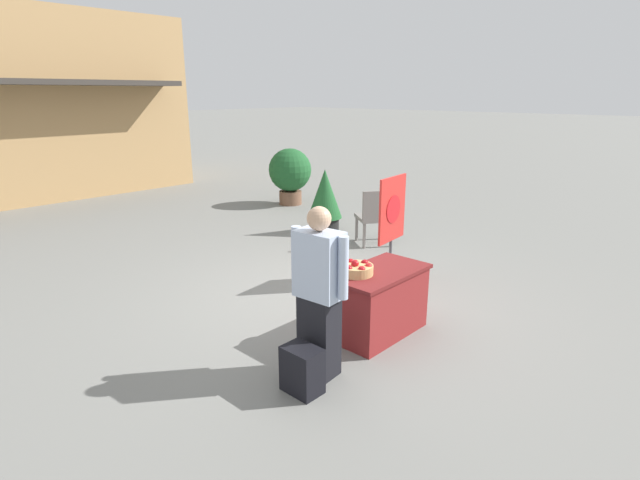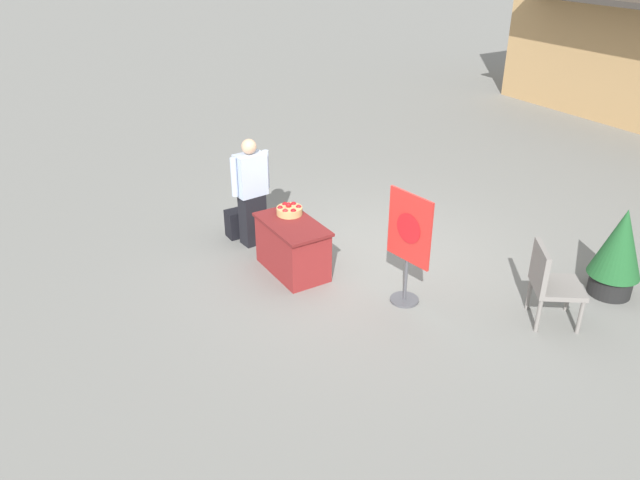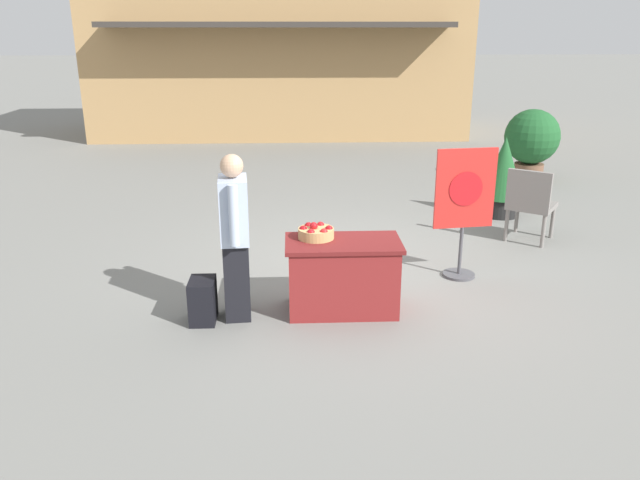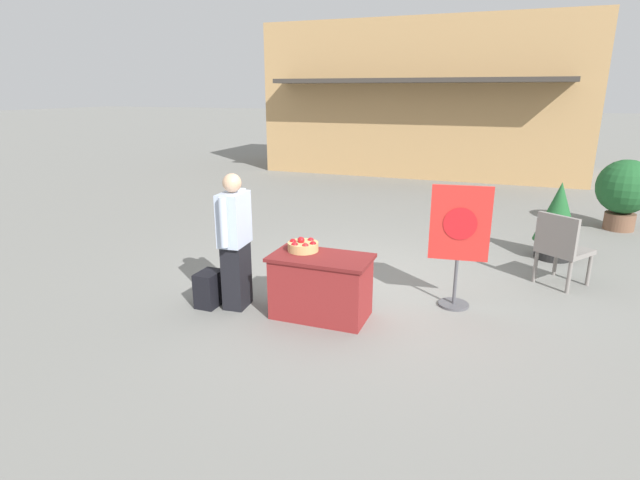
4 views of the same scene
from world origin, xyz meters
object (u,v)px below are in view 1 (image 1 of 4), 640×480
at_px(display_table, 378,302).
at_px(patio_chair, 376,214).
at_px(backpack, 302,370).
at_px(apple_basket, 356,269).
at_px(potted_plant_far_right, 325,199).
at_px(potted_plant_far_left, 290,172).
at_px(person_visitor, 319,292).
at_px(poster_board, 392,223).

relative_size(display_table, patio_chair, 1.15).
height_order(backpack, patio_chair, patio_chair).
distance_m(backpack, patio_chair, 4.50).
xyz_separation_m(apple_basket, potted_plant_far_right, (2.87, 3.07, -0.15)).
xyz_separation_m(patio_chair, potted_plant_far_left, (1.28, 3.43, 0.20)).
relative_size(display_table, potted_plant_far_right, 0.95).
xyz_separation_m(display_table, person_visitor, (-1.03, -0.09, 0.45)).
xyz_separation_m(person_visitor, poster_board, (2.41, 0.92, 0.02)).
relative_size(apple_basket, patio_chair, 0.36).
distance_m(person_visitor, backpack, 0.69).
height_order(backpack, potted_plant_far_right, potted_plant_far_right).
xyz_separation_m(backpack, potted_plant_far_right, (3.96, 3.36, 0.42)).
bearing_deg(backpack, apple_basket, 15.17).
distance_m(person_visitor, potted_plant_far_left, 7.36).
relative_size(display_table, apple_basket, 3.19).
distance_m(apple_basket, potted_plant_far_right, 4.20).
relative_size(potted_plant_far_right, potted_plant_far_left, 0.91).
xyz_separation_m(display_table, patio_chair, (2.58, 1.98, 0.18)).
distance_m(backpack, poster_board, 2.98).
bearing_deg(patio_chair, person_visitor, 155.20).
xyz_separation_m(person_visitor, potted_plant_far_left, (4.89, 5.50, -0.06)).
relative_size(display_table, potted_plant_far_left, 0.86).
xyz_separation_m(backpack, poster_board, (2.74, 1.02, 0.62)).
xyz_separation_m(person_visitor, potted_plant_far_right, (3.64, 3.26, -0.18)).
distance_m(apple_basket, patio_chair, 3.41).
bearing_deg(display_table, apple_basket, 157.79).
xyz_separation_m(apple_basket, backpack, (-1.09, -0.30, -0.57)).
bearing_deg(patio_chair, potted_plant_far_right, 34.03).
distance_m(patio_chair, potted_plant_far_right, 1.20).
bearing_deg(apple_basket, potted_plant_far_right, 46.92).
height_order(poster_board, potted_plant_far_left, poster_board).
relative_size(person_visitor, poster_board, 1.09).
bearing_deg(person_visitor, display_table, 0.00).
bearing_deg(potted_plant_far_right, backpack, -139.65).
distance_m(display_table, person_visitor, 1.12).
bearing_deg(person_visitor, apple_basket, 9.26).
xyz_separation_m(display_table, potted_plant_far_right, (2.61, 3.17, 0.26)).
bearing_deg(patio_chair, poster_board, 169.36).
xyz_separation_m(apple_basket, patio_chair, (2.84, 1.87, -0.23)).
bearing_deg(display_table, backpack, -171.97).
relative_size(poster_board, potted_plant_far_right, 1.23).
bearing_deg(patio_chair, backpack, 154.26).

